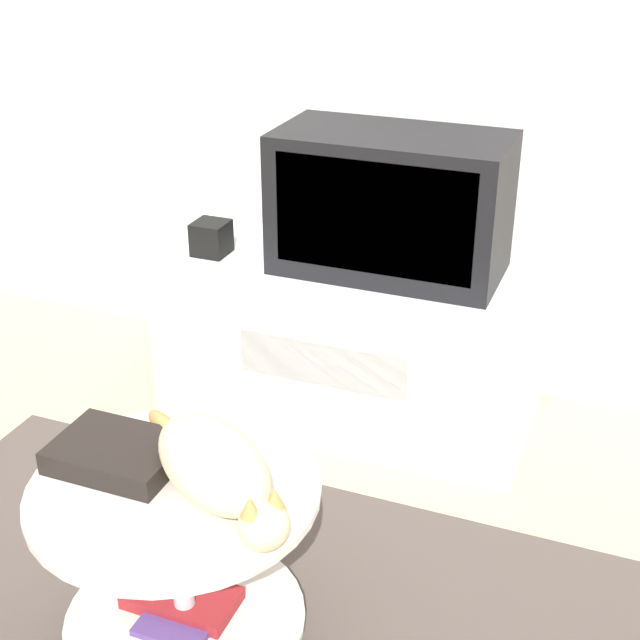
# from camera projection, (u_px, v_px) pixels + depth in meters

# --- Properties ---
(tv_stand) EXTENTS (1.11, 0.51, 0.48)m
(tv_stand) POSITION_uv_depth(u_px,v_px,m) (352.00, 341.00, 2.73)
(tv_stand) COLOR silver
(tv_stand) RESTS_ON ground_plane
(tv) EXTENTS (0.65, 0.34, 0.41)m
(tv) POSITION_uv_depth(u_px,v_px,m) (391.00, 204.00, 2.53)
(tv) COLOR black
(tv) RESTS_ON tv_stand
(speaker) EXTENTS (0.10, 0.10, 0.10)m
(speaker) POSITION_uv_depth(u_px,v_px,m) (211.00, 238.00, 2.71)
(speaker) COLOR black
(speaker) RESTS_ON tv_stand
(coffee_table) EXTENTS (0.57, 0.57, 0.44)m
(coffee_table) POSITION_uv_depth(u_px,v_px,m) (181.00, 556.00, 1.81)
(coffee_table) COLOR #B2B2B7
(coffee_table) RESTS_ON rug
(dvd_box) EXTENTS (0.25, 0.18, 0.05)m
(dvd_box) POSITION_uv_depth(u_px,v_px,m) (117.00, 453.00, 1.78)
(dvd_box) COLOR black
(dvd_box) RESTS_ON coffee_table
(cat) EXTENTS (0.45, 0.34, 0.14)m
(cat) POSITION_uv_depth(u_px,v_px,m) (216.00, 467.00, 1.67)
(cat) COLOR beige
(cat) RESTS_ON coffee_table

